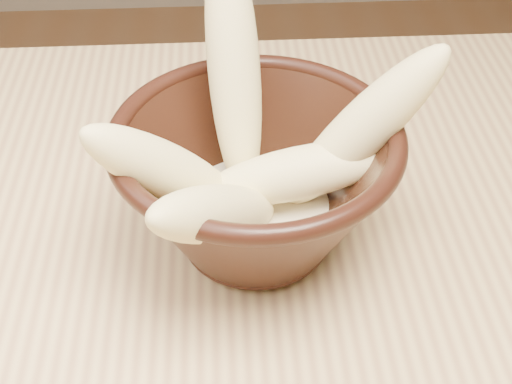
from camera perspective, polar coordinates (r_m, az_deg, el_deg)
bowl at (r=0.50m, az=-0.00°, el=0.81°), size 0.20×0.20×0.11m
milk_puddle at (r=0.52m, az=0.00°, el=-1.47°), size 0.11×0.11×0.02m
banana_upright at (r=0.51m, az=-1.79°, el=9.99°), size 0.05×0.12×0.19m
banana_left at (r=0.47m, az=-7.10°, el=1.63°), size 0.13×0.09×0.13m
banana_right at (r=0.49m, az=8.47°, el=4.95°), size 0.13×0.04×0.15m
banana_across at (r=0.50m, az=3.28°, el=1.50°), size 0.14×0.04×0.06m
banana_front at (r=0.45m, az=-3.08°, el=-1.72°), size 0.12×0.14×0.12m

